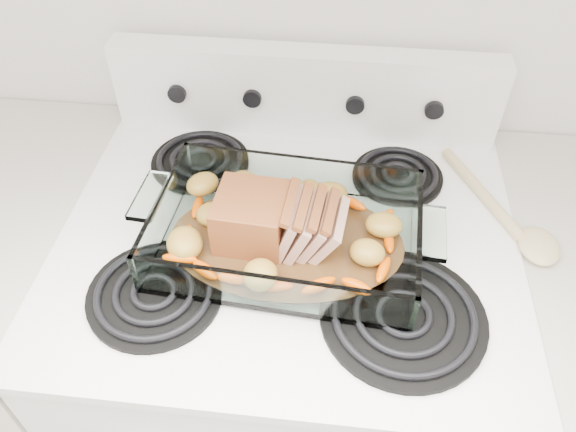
# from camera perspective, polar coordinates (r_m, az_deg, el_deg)

# --- Properties ---
(electric_range) EXTENTS (0.78, 0.70, 1.12)m
(electric_range) POSITION_cam_1_polar(r_m,az_deg,el_deg) (1.34, 0.04, -14.91)
(electric_range) COLOR white
(electric_range) RESTS_ON ground
(counter_left) EXTENTS (0.58, 0.68, 0.93)m
(counter_left) POSITION_cam_1_polar(r_m,az_deg,el_deg) (1.54, -26.02, -11.37)
(counter_left) COLOR silver
(counter_left) RESTS_ON ground
(baking_dish) EXTENTS (0.42, 0.28, 0.08)m
(baking_dish) POSITION_cam_1_polar(r_m,az_deg,el_deg) (0.92, -0.14, -2.07)
(baking_dish) COLOR silver
(baking_dish) RESTS_ON electric_range
(pork_roast) EXTENTS (0.21, 0.11, 0.09)m
(pork_roast) POSITION_cam_1_polar(r_m,az_deg,el_deg) (0.90, -2.01, -0.60)
(pork_roast) COLOR brown
(pork_roast) RESTS_ON baking_dish
(roast_vegetables) EXTENTS (0.34, 0.18, 0.04)m
(roast_vegetables) POSITION_cam_1_polar(r_m,az_deg,el_deg) (0.94, -0.13, -0.28)
(roast_vegetables) COLOR #EB4800
(roast_vegetables) RESTS_ON baking_dish
(wooden_spoon) EXTENTS (0.17, 0.28, 0.02)m
(wooden_spoon) POSITION_cam_1_polar(r_m,az_deg,el_deg) (1.04, 21.85, -0.50)
(wooden_spoon) COLOR tan
(wooden_spoon) RESTS_ON electric_range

